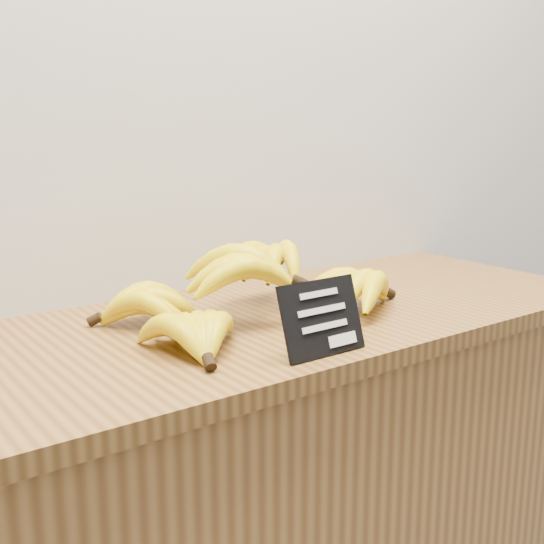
# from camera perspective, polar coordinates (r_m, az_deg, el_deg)

# --- Properties ---
(counter_top) EXTENTS (1.41, 0.54, 0.03)m
(counter_top) POSITION_cam_1_polar(r_m,az_deg,el_deg) (1.20, -1.42, -4.50)
(counter_top) COLOR brown
(counter_top) RESTS_ON counter
(chalkboard_sign) EXTENTS (0.14, 0.04, 0.11)m
(chalkboard_sign) POSITION_cam_1_polar(r_m,az_deg,el_deg) (1.00, 4.22, -3.85)
(chalkboard_sign) COLOR black
(chalkboard_sign) RESTS_ON counter_top
(banana_pile) EXTENTS (0.58, 0.38, 0.13)m
(banana_pile) POSITION_cam_1_polar(r_m,az_deg,el_deg) (1.15, -1.76, -1.57)
(banana_pile) COLOR yellow
(banana_pile) RESTS_ON counter_top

